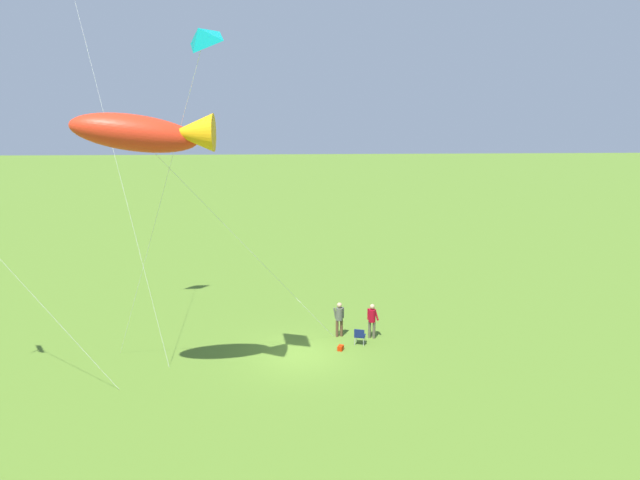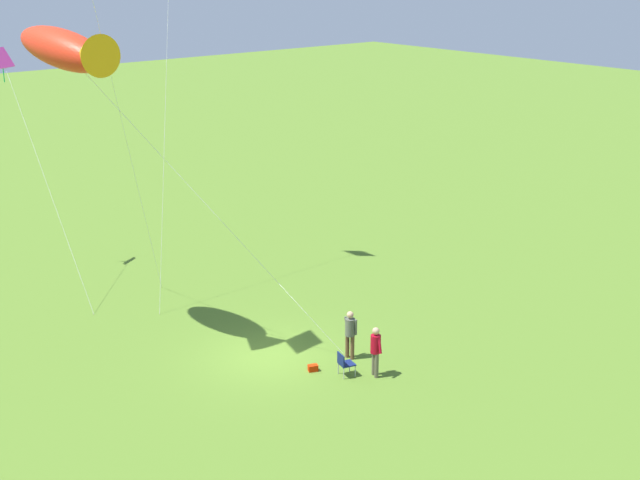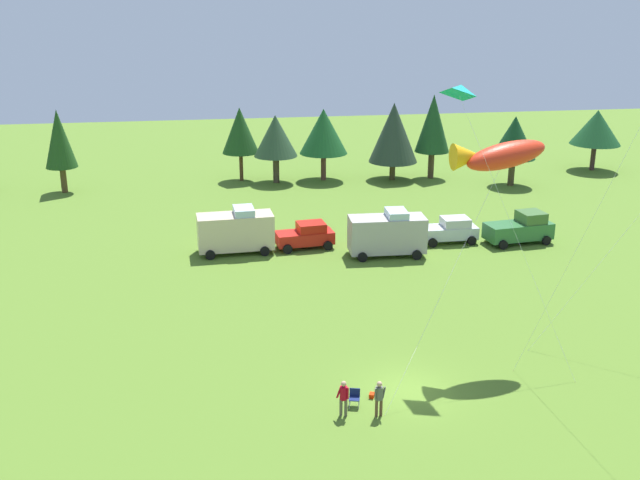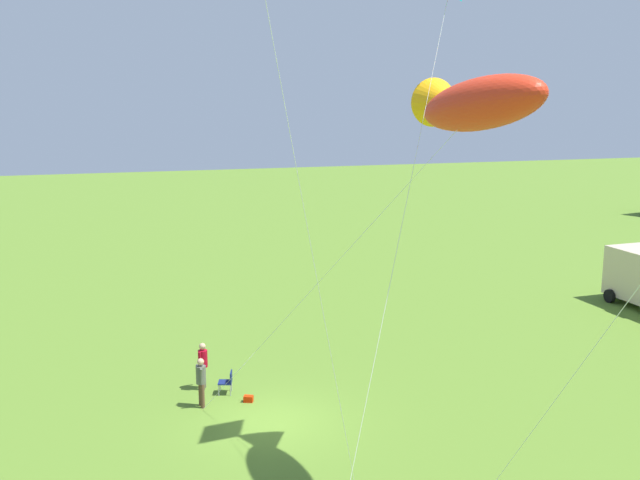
% 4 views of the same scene
% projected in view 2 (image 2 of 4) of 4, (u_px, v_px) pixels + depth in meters
% --- Properties ---
extents(ground_plane, '(160.00, 160.00, 0.00)m').
position_uv_depth(ground_plane, '(269.00, 356.00, 30.95)').
color(ground_plane, '#527525').
extents(person_kite_flyer, '(0.55, 0.40, 1.74)m').
position_uv_depth(person_kite_flyer, '(350.00, 331.00, 30.53)').
color(person_kite_flyer, brown).
rests_on(person_kite_flyer, ground).
extents(folding_chair, '(0.59, 0.59, 0.82)m').
position_uv_depth(folding_chair, '(344.00, 362.00, 29.40)').
color(folding_chair, '#121E52').
rests_on(folding_chair, ground).
extents(person_spectator, '(0.57, 0.43, 1.74)m').
position_uv_depth(person_spectator, '(376.00, 348.00, 29.23)').
color(person_spectator, brown).
rests_on(person_spectator, ground).
extents(backpack_on_grass, '(0.33, 0.38, 0.22)m').
position_uv_depth(backpack_on_grass, '(313.00, 368.00, 29.86)').
color(backpack_on_grass, red).
rests_on(backpack_on_grass, ground).
extents(kite_large_fish, '(9.70, 7.26, 11.29)m').
position_uv_depth(kite_large_fish, '(69.00, 50.00, 29.13)').
color(kite_large_fish, red).
rests_on(kite_large_fish, ground).
extents(kite_diamond_rainbow, '(7.23, 1.06, 9.64)m').
position_uv_depth(kite_diamond_rainbow, '(4.00, 66.00, 36.56)').
color(kite_diamond_rainbow, '#D1359A').
rests_on(kite_diamond_rainbow, ground).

